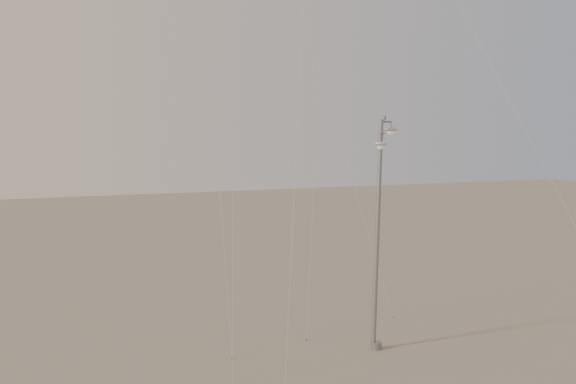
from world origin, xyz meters
name	(u,v)px	position (x,y,z in m)	size (l,w,h in m)	color
street_lamp	(379,226)	(2.66, 6.24, 4.98)	(1.39, 1.17, 9.34)	gray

